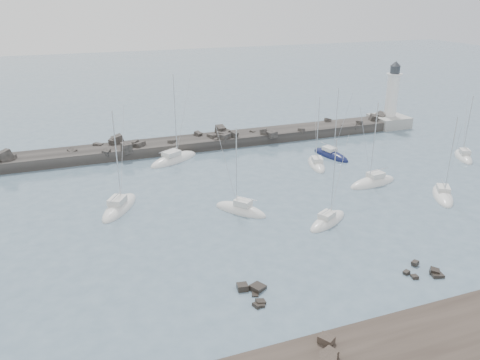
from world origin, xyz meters
name	(u,v)px	position (x,y,z in m)	size (l,w,h in m)	color
ground	(253,246)	(0.00, 0.00, 0.00)	(400.00, 400.00, 0.00)	slate
rock_cluster_near	(254,293)	(-3.40, -8.60, 0.08)	(2.94, 4.26, 1.04)	black
rock_cluster_far	(429,274)	(14.90, -11.74, 0.06)	(3.84, 3.52, 1.06)	black
breakwater	(136,152)	(-7.52, 37.99, 0.29)	(115.00, 7.14, 5.07)	#292725
lighthouse	(390,112)	(47.00, 38.00, 3.09)	(7.00, 7.00, 14.60)	#999994
sailboat_3	(119,208)	(-13.23, 15.48, 0.16)	(7.01, 9.21, 14.41)	white
sailboat_4	(174,160)	(-2.00, 31.99, 0.15)	(10.35, 7.68, 15.98)	white
sailboat_5	(241,210)	(1.81, 9.06, 0.16)	(6.65, 7.47, 12.41)	white
sailboat_6	(328,221)	(11.06, 2.22, 0.14)	(7.61, 5.61, 11.83)	white
sailboat_7	(331,155)	(24.81, 24.77, 0.13)	(4.25, 8.75, 13.24)	#0E143D
sailboat_8	(373,183)	(24.08, 11.12, 0.15)	(8.89, 3.93, 13.73)	white
sailboat_9	(316,165)	(20.03, 21.38, 0.14)	(4.60, 8.19, 12.43)	white
sailboat_10	(443,196)	(30.57, 3.57, 0.13)	(6.56, 8.19, 12.80)	white
sailboat_11	(463,157)	(46.10, 15.67, 0.16)	(5.58, 7.59, 11.98)	white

